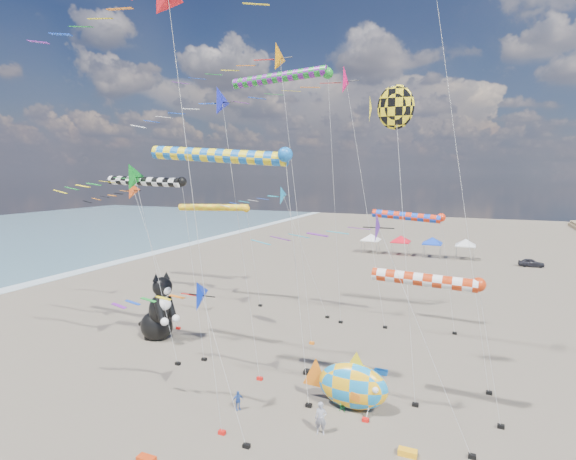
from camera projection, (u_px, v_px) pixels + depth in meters
The scene contains 27 objects.
delta_kite_0 at pixel (376, 235), 22.16m from camera, with size 10.46×1.75×11.89m.
delta_kite_1 at pixel (263, 60), 34.72m from camera, with size 12.72×2.40×23.87m.
delta_kite_2 at pixel (166, 305), 23.38m from camera, with size 9.58×1.83×8.10m.
delta_kite_3 at pixel (124, 181), 32.06m from camera, with size 11.06×2.11×14.46m.
delta_kite_5 at pixel (126, 194), 39.91m from camera, with size 10.11×1.85×13.05m.
delta_kite_6 at pixel (208, 111), 28.89m from camera, with size 9.31×1.87×18.96m.
delta_kite_7 at pixel (156, 10), 22.11m from camera, with size 11.23×2.45×23.14m.
delta_kite_8 at pixel (286, 198), 42.67m from camera, with size 10.06×1.99×12.55m.
delta_kite_9 at pixel (331, 82), 38.94m from camera, with size 15.23×2.65×23.11m.
windsock_0 at pixel (224, 156), 26.58m from camera, with size 10.44×0.85×15.11m.
windsock_1 at pixel (148, 183), 32.93m from camera, with size 8.43×0.70×13.38m.
windsock_2 at pixel (216, 208), 46.79m from camera, with size 9.54×0.75×10.42m.
windsock_3 at pixel (410, 217), 38.45m from camera, with size 7.46×0.73×10.31m.
windsock_4 at pixel (284, 78), 40.36m from camera, with size 10.98×0.96×22.67m.
windsock_5 at pixel (431, 281), 24.70m from camera, with size 7.33×0.77×8.18m.
angelfish_kite at pixel (392, 110), 26.87m from camera, with size 3.74×3.02×18.88m.
cat_inflatable at pixel (159, 305), 36.78m from camera, with size 4.25×2.12×5.73m, color black, non-canonical shape.
fish_inflatable at pixel (352, 385), 25.96m from camera, with size 5.48×2.13×3.54m.
person_adult at pixel (321, 418), 23.57m from camera, with size 0.63×0.41×1.73m, color gray.
child_green at pixel (343, 404), 25.77m from camera, with size 0.49×0.38×1.01m, color green.
child_blue at pixel (238, 400), 25.98m from camera, with size 0.67×0.28×1.14m, color #2D52AA.
kite_bag_0 at pixel (146, 460), 21.30m from camera, with size 0.90×0.44×0.30m, color red.
kite_bag_1 at pixel (408, 453), 21.84m from camera, with size 0.90×0.44×0.30m, color #FFA915.
kite_bag_2 at pixel (310, 372), 30.56m from camera, with size 0.90×0.44×0.30m, color black.
kite_bag_3 at pixel (381, 372), 30.67m from camera, with size 0.90×0.44×0.30m, color blue.
tent_row at pixel (416, 237), 73.26m from camera, with size 19.20×4.20×3.80m.
parked_car at pixel (531, 263), 65.40m from camera, with size 1.38×3.44×1.17m, color #26262D.
Camera 1 is at (10.16, -14.99, 13.70)m, focal length 28.00 mm.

